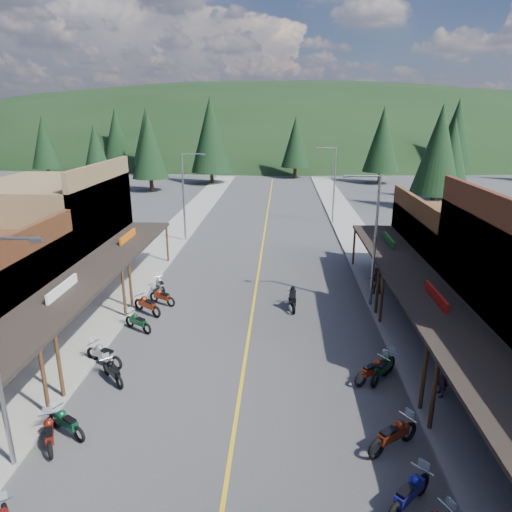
# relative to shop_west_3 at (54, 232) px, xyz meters

# --- Properties ---
(ground) EXTENTS (220.00, 220.00, 0.00)m
(ground) POSITION_rel_shop_west_3_xyz_m (13.78, -11.30, -3.52)
(ground) COLOR #38383A
(ground) RESTS_ON ground
(centerline) EXTENTS (0.15, 90.00, 0.01)m
(centerline) POSITION_rel_shop_west_3_xyz_m (13.78, 8.70, -3.51)
(centerline) COLOR gold
(centerline) RESTS_ON ground
(sidewalk_west) EXTENTS (3.40, 94.00, 0.15)m
(sidewalk_west) POSITION_rel_shop_west_3_xyz_m (5.08, 8.70, -3.44)
(sidewalk_west) COLOR gray
(sidewalk_west) RESTS_ON ground
(sidewalk_east) EXTENTS (3.40, 94.00, 0.15)m
(sidewalk_east) POSITION_rel_shop_west_3_xyz_m (22.48, 8.70, -3.44)
(sidewalk_east) COLOR gray
(sidewalk_east) RESTS_ON ground
(shop_west_3) EXTENTS (10.90, 10.20, 8.20)m
(shop_west_3) POSITION_rel_shop_west_3_xyz_m (0.00, 0.00, 0.00)
(shop_west_3) COLOR brown
(shop_west_3) RESTS_ON ground
(shop_east_3) EXTENTS (10.90, 10.20, 6.20)m
(shop_east_3) POSITION_rel_shop_west_3_xyz_m (27.54, 0.00, -0.99)
(shop_east_3) COLOR #4C2D16
(shop_east_3) RESTS_ON ground
(streetlight_1) EXTENTS (2.16, 0.18, 8.00)m
(streetlight_1) POSITION_rel_shop_west_3_xyz_m (6.83, 10.70, 0.94)
(streetlight_1) COLOR gray
(streetlight_1) RESTS_ON ground
(streetlight_2) EXTENTS (2.16, 0.18, 8.00)m
(streetlight_2) POSITION_rel_shop_west_3_xyz_m (20.74, -3.30, 0.94)
(streetlight_2) COLOR gray
(streetlight_2) RESTS_ON ground
(streetlight_3) EXTENTS (2.16, 0.18, 8.00)m
(streetlight_3) POSITION_rel_shop_west_3_xyz_m (20.74, 18.70, 0.94)
(streetlight_3) COLOR gray
(streetlight_3) RESTS_ON ground
(ridge_hill) EXTENTS (310.00, 140.00, 60.00)m
(ridge_hill) POSITION_rel_shop_west_3_xyz_m (13.78, 123.70, -3.52)
(ridge_hill) COLOR black
(ridge_hill) RESTS_ON ground
(pine_0) EXTENTS (5.04, 5.04, 11.00)m
(pine_0) POSITION_rel_shop_west_3_xyz_m (-26.22, 50.70, 2.96)
(pine_0) COLOR black
(pine_0) RESTS_ON ground
(pine_1) EXTENTS (5.88, 5.88, 12.50)m
(pine_1) POSITION_rel_shop_west_3_xyz_m (-10.22, 58.70, 3.72)
(pine_1) COLOR black
(pine_1) RESTS_ON ground
(pine_2) EXTENTS (6.72, 6.72, 14.00)m
(pine_2) POSITION_rel_shop_west_3_xyz_m (3.78, 46.70, 4.47)
(pine_2) COLOR black
(pine_2) RESTS_ON ground
(pine_3) EXTENTS (5.04, 5.04, 11.00)m
(pine_3) POSITION_rel_shop_west_3_xyz_m (17.78, 54.70, 2.96)
(pine_3) COLOR black
(pine_3) RESTS_ON ground
(pine_4) EXTENTS (5.88, 5.88, 12.50)m
(pine_4) POSITION_rel_shop_west_3_xyz_m (31.78, 48.70, 3.72)
(pine_4) COLOR black
(pine_4) RESTS_ON ground
(pine_5) EXTENTS (6.72, 6.72, 14.00)m
(pine_5) POSITION_rel_shop_west_3_xyz_m (47.78, 60.70, 4.47)
(pine_5) COLOR black
(pine_5) RESTS_ON ground
(pine_7) EXTENTS (5.88, 5.88, 12.50)m
(pine_7) POSITION_rel_shop_west_3_xyz_m (-18.22, 64.70, 3.72)
(pine_7) COLOR black
(pine_7) RESTS_ON ground
(pine_8) EXTENTS (4.48, 4.48, 10.00)m
(pine_8) POSITION_rel_shop_west_3_xyz_m (-8.22, 28.70, 2.46)
(pine_8) COLOR black
(pine_8) RESTS_ON ground
(pine_9) EXTENTS (4.93, 4.93, 10.80)m
(pine_9) POSITION_rel_shop_west_3_xyz_m (37.78, 33.70, 2.86)
(pine_9) COLOR black
(pine_9) RESTS_ON ground
(pine_10) EXTENTS (5.38, 5.38, 11.60)m
(pine_10) POSITION_rel_shop_west_3_xyz_m (-4.22, 38.70, 3.27)
(pine_10) COLOR black
(pine_10) RESTS_ON ground
(pine_11) EXTENTS (5.82, 5.82, 12.40)m
(pine_11) POSITION_rel_shop_west_3_xyz_m (33.78, 26.70, 3.67)
(pine_11) COLOR black
(pine_11) RESTS_ON ground
(bike_west_5) EXTENTS (1.48, 2.04, 1.12)m
(bike_west_5) POSITION_rel_shop_west_3_xyz_m (7.39, -16.21, -2.96)
(bike_west_5) COLOR maroon
(bike_west_5) RESTS_ON ground
(bike_west_6) EXTENTS (2.04, 1.59, 1.13)m
(bike_west_6) POSITION_rel_shop_west_3_xyz_m (7.72, -15.63, -2.95)
(bike_west_6) COLOR #0D442A
(bike_west_6) RESTS_ON ground
(bike_west_7) EXTENTS (1.78, 1.85, 1.10)m
(bike_west_7) POSITION_rel_shop_west_3_xyz_m (8.18, -12.16, -2.97)
(bike_west_7) COLOR black
(bike_west_7) RESTS_ON ground
(bike_west_8) EXTENTS (2.27, 1.63, 1.24)m
(bike_west_8) POSITION_rel_shop_west_3_xyz_m (7.29, -10.84, -2.90)
(bike_west_8) COLOR gray
(bike_west_8) RESTS_ON ground
(bike_west_9) EXTENTS (2.02, 1.65, 1.13)m
(bike_west_9) POSITION_rel_shop_west_3_xyz_m (7.79, -7.24, -2.95)
(bike_west_9) COLOR #0C3E1E
(bike_west_9) RESTS_ON ground
(bike_west_10) EXTENTS (2.26, 1.93, 1.29)m
(bike_west_10) POSITION_rel_shop_west_3_xyz_m (7.68, -5.11, -2.88)
(bike_west_10) COLOR maroon
(bike_west_10) RESTS_ON ground
(bike_west_11) EXTENTS (2.03, 1.51, 1.12)m
(bike_west_11) POSITION_rel_shop_west_3_xyz_m (8.19, -3.66, -2.96)
(bike_west_11) COLOR maroon
(bike_west_11) RESTS_ON ground
(bike_west_12) EXTENTS (1.51, 2.00, 1.10)m
(bike_west_12) POSITION_rel_shop_west_3_xyz_m (7.57, -1.66, -2.97)
(bike_west_12) COLOR gray
(bike_west_12) RESTS_ON ground
(bike_east_5) EXTENTS (2.07, 2.09, 1.26)m
(bike_east_5) POSITION_rel_shop_west_3_xyz_m (19.29, -18.26, -2.89)
(bike_east_5) COLOR navy
(bike_east_5) RESTS_ON ground
(bike_east_6) EXTENTS (2.29, 1.94, 1.30)m
(bike_east_6) POSITION_rel_shop_west_3_xyz_m (19.40, -15.74, -2.87)
(bike_east_6) COLOR maroon
(bike_east_6) RESTS_ON ground
(bike_east_7) EXTENTS (2.10, 1.80, 1.20)m
(bike_east_7) POSITION_rel_shop_west_3_xyz_m (19.51, -11.48, -2.92)
(bike_east_7) COLOR #A2240B
(bike_east_7) RESTS_ON ground
(bike_east_8) EXTENTS (1.93, 2.26, 1.29)m
(bike_east_8) POSITION_rel_shop_west_3_xyz_m (19.99, -11.28, -2.88)
(bike_east_8) COLOR #0B3818
(bike_east_8) RESTS_ON ground
(rider_on_bike) EXTENTS (0.90, 2.12, 1.57)m
(rider_on_bike) POSITION_rel_shop_west_3_xyz_m (16.15, -3.90, -2.89)
(rider_on_bike) COLOR black
(rider_on_bike) RESTS_ON ground
(pedestrian_east_a) EXTENTS (0.47, 0.68, 1.80)m
(pedestrian_east_a) POSITION_rel_shop_west_3_xyz_m (22.05, -12.61, -2.47)
(pedestrian_east_a) COLOR #2C2031
(pedestrian_east_a) RESTS_ON sidewalk_east
(pedestrian_east_b) EXTENTS (0.86, 0.50, 1.77)m
(pedestrian_east_b) POSITION_rel_shop_west_3_xyz_m (21.52, -1.39, -2.49)
(pedestrian_east_b) COLOR #4C3530
(pedestrian_east_b) RESTS_ON sidewalk_east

